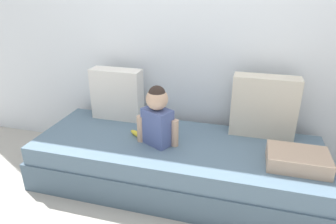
% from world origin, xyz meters
% --- Properties ---
extents(ground_plane, '(12.00, 12.00, 0.00)m').
position_xyz_m(ground_plane, '(0.00, 0.00, 0.00)').
color(ground_plane, '#B2ADA3').
extents(back_wall, '(5.50, 0.10, 2.47)m').
position_xyz_m(back_wall, '(0.00, 0.55, 1.23)').
color(back_wall, silver).
rests_on(back_wall, ground).
extents(couch, '(2.30, 0.84, 0.39)m').
position_xyz_m(couch, '(0.00, 0.00, 0.19)').
color(couch, '#495F70').
rests_on(couch, ground).
extents(throw_pillow_left, '(0.45, 0.16, 0.46)m').
position_xyz_m(throw_pillow_left, '(-0.63, 0.32, 0.62)').
color(throw_pillow_left, silver).
rests_on(throw_pillow_left, couch).
extents(throw_pillow_right, '(0.50, 0.16, 0.49)m').
position_xyz_m(throw_pillow_right, '(0.63, 0.32, 0.64)').
color(throw_pillow_right, beige).
rests_on(throw_pillow_right, couch).
extents(toddler, '(0.33, 0.23, 0.47)m').
position_xyz_m(toddler, '(-0.14, -0.05, 0.62)').
color(toddler, '#4C5B93').
rests_on(toddler, couch).
extents(banana, '(0.17, 0.13, 0.04)m').
position_xyz_m(banana, '(-0.33, 0.01, 0.41)').
color(banana, yellow).
rests_on(banana, couch).
extents(folded_blanket, '(0.40, 0.28, 0.11)m').
position_xyz_m(folded_blanket, '(0.87, -0.10, 0.44)').
color(folded_blanket, tan).
rests_on(folded_blanket, couch).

